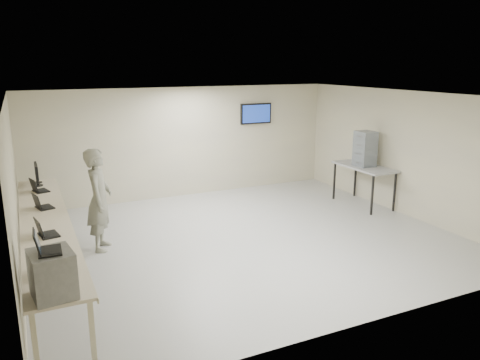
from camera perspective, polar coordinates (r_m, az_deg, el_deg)
name	(u,v)px	position (r m, az deg, el deg)	size (l,w,h in m)	color
room	(245,168)	(9.01, 0.58, 1.43)	(8.01, 7.01, 2.81)	#ABABA3
workbench	(46,225)	(8.27, -22.55, -5.07)	(0.76, 6.00, 0.90)	beige
equipment_box	(52,274)	(5.58, -21.91, -10.58)	(0.43, 0.50, 0.52)	gray
laptop_on_box	(44,247)	(5.46, -22.76, -7.53)	(0.28, 0.34, 0.26)	black
laptop_0	(50,267)	(6.25, -22.12, -9.82)	(0.31, 0.37, 0.27)	black
laptop_1	(45,232)	(7.52, -22.72, -5.82)	(0.35, 0.39, 0.27)	black
laptop_2	(41,205)	(8.94, -23.05, -2.78)	(0.36, 0.40, 0.27)	black
laptop_3	(38,188)	(10.10, -23.43, -0.94)	(0.37, 0.40, 0.27)	black
monitor_near	(37,173)	(10.54, -23.54, 0.76)	(0.20, 0.45, 0.45)	black
monitor_far	(36,171)	(10.81, -23.59, 1.01)	(0.19, 0.43, 0.43)	black
soldier	(99,200)	(8.94, -16.78, -2.32)	(0.70, 0.46, 1.91)	#66684C
side_table	(364,169)	(11.66, 14.92, 1.34)	(0.76, 1.63, 0.98)	#949494
storage_bins	(365,149)	(11.55, 15.00, 3.70)	(0.40, 0.44, 0.84)	gray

